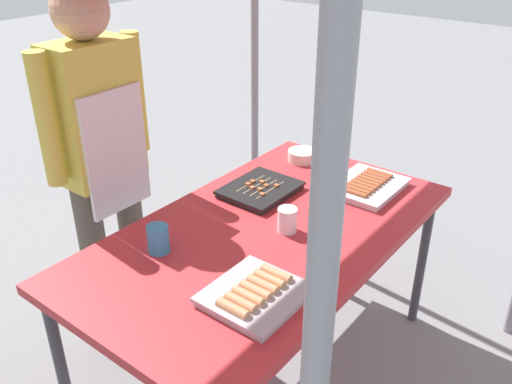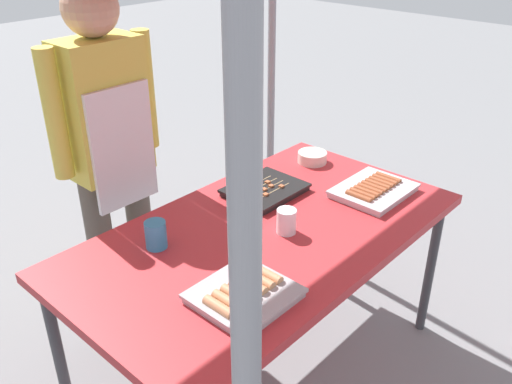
% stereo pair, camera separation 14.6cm
% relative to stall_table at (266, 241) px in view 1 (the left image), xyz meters
% --- Properties ---
extents(ground_plane, '(18.00, 18.00, 0.00)m').
position_rel_stall_table_xyz_m(ground_plane, '(0.00, 0.00, -0.70)').
color(ground_plane, slate).
extents(stall_table, '(1.60, 0.90, 0.75)m').
position_rel_stall_table_xyz_m(stall_table, '(0.00, 0.00, 0.00)').
color(stall_table, '#C63338').
rests_on(stall_table, ground).
extents(tray_grilled_sausages, '(0.35, 0.27, 0.05)m').
position_rel_stall_table_xyz_m(tray_grilled_sausages, '(0.55, -0.15, 0.07)').
color(tray_grilled_sausages, silver).
rests_on(tray_grilled_sausages, stall_table).
extents(tray_meat_skewers, '(0.33, 0.27, 0.04)m').
position_rel_stall_table_xyz_m(tray_meat_skewers, '(0.23, 0.20, 0.07)').
color(tray_meat_skewers, black).
rests_on(tray_meat_skewers, stall_table).
extents(tray_pork_links, '(0.30, 0.29, 0.05)m').
position_rel_stall_table_xyz_m(tray_pork_links, '(-0.37, -0.23, 0.07)').
color(tray_pork_links, '#ADADB2').
rests_on(tray_pork_links, stall_table).
extents(condiment_bowl, '(0.14, 0.14, 0.05)m').
position_rel_stall_table_xyz_m(condiment_bowl, '(0.63, 0.25, 0.08)').
color(condiment_bowl, silver).
rests_on(condiment_bowl, stall_table).
extents(drink_cup_near_edge, '(0.08, 0.08, 0.10)m').
position_rel_stall_table_xyz_m(drink_cup_near_edge, '(0.04, -0.07, 0.10)').
color(drink_cup_near_edge, white).
rests_on(drink_cup_near_edge, stall_table).
extents(drink_cup_by_wok, '(0.08, 0.08, 0.11)m').
position_rel_stall_table_xyz_m(drink_cup_by_wok, '(-0.36, 0.22, 0.11)').
color(drink_cup_by_wok, '#338CBF').
rests_on(drink_cup_by_wok, stall_table).
extents(vendor_woman, '(0.52, 0.23, 1.64)m').
position_rel_stall_table_xyz_m(vendor_woman, '(-0.19, 0.74, 0.28)').
color(vendor_woman, '#595147').
rests_on(vendor_woman, ground).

